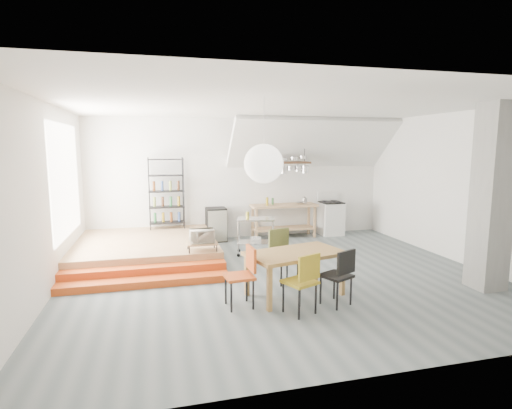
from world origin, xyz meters
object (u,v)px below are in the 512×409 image
object	(u,v)px
stove	(331,218)
mini_fridge	(216,224)
dining_table	(295,257)
rolling_cart	(256,231)

from	to	relation	value
stove	mini_fridge	bearing A→B (deg)	179.23
dining_table	stove	bearing A→B (deg)	44.35
rolling_cart	stove	bearing A→B (deg)	44.21
dining_table	mini_fridge	xyz separation A→B (m)	(-0.68, 4.22, -0.23)
stove	rolling_cart	bearing A→B (deg)	-149.27
mini_fridge	dining_table	bearing A→B (deg)	-80.90
mini_fridge	stove	bearing A→B (deg)	-0.77
dining_table	mini_fridge	size ratio (longest dim) A/B	1.98
stove	mini_fridge	size ratio (longest dim) A/B	1.34
stove	mini_fridge	world-z (taller)	stove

